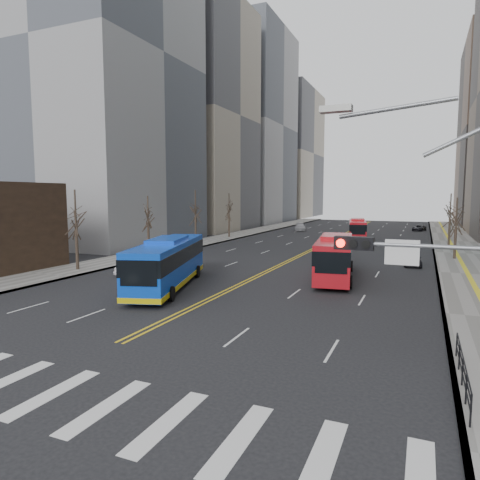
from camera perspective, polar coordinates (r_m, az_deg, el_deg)
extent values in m
plane|color=black|center=(17.92, -26.45, -17.20)|extent=(220.00, 220.00, 0.00)
cube|color=slate|center=(56.09, 27.90, -1.66)|extent=(7.00, 130.00, 0.15)
cube|color=slate|center=(63.11, -4.54, -0.20)|extent=(5.00, 130.00, 0.15)
cube|color=silver|center=(18.78, -28.88, -16.21)|extent=(0.70, 4.00, 0.01)
cube|color=silver|center=(17.09, -23.75, -18.21)|extent=(0.70, 4.00, 0.01)
cube|color=silver|center=(15.58, -17.41, -20.43)|extent=(0.70, 4.00, 0.01)
cube|color=silver|center=(14.30, -9.59, -22.78)|extent=(0.70, 4.00, 0.01)
cube|color=silver|center=(13.32, -0.12, -25.02)|extent=(0.70, 4.00, 0.01)
cube|color=silver|center=(12.71, 10.90, -26.80)|extent=(0.70, 4.00, 0.01)
cube|color=gold|center=(67.11, 11.98, 0.00)|extent=(0.15, 100.00, 0.01)
cube|color=gold|center=(67.03, 12.32, -0.01)|extent=(0.15, 100.00, 0.01)
cube|color=gray|center=(69.52, -18.31, 21.68)|extent=(22.00, 24.00, 52.00)
cube|color=#9F9380|center=(89.43, -6.68, 15.70)|extent=(22.00, 22.00, 44.00)
cube|color=gray|center=(113.29, 0.82, 14.70)|extent=(20.00, 26.00, 48.00)
cube|color=#9F9380|center=(142.39, 6.22, 11.26)|extent=(18.00, 30.00, 40.00)
cylinder|color=gray|center=(12.55, 23.78, -0.78)|extent=(4.50, 0.12, 0.12)
cube|color=black|center=(12.68, 14.95, -0.41)|extent=(1.10, 0.28, 0.38)
cylinder|color=#FF190C|center=(12.58, 13.26, -0.42)|extent=(0.24, 0.08, 0.24)
cylinder|color=black|center=(12.53, 14.84, -0.48)|extent=(0.24, 0.08, 0.24)
cylinder|color=black|center=(12.48, 16.43, -0.55)|extent=(0.24, 0.08, 0.24)
cube|color=silver|center=(12.59, 20.79, -1.56)|extent=(0.90, 0.06, 0.70)
cube|color=#999993|center=(12.94, 12.68, 16.68)|extent=(0.90, 0.35, 0.18)
cube|color=black|center=(17.51, 27.62, -13.78)|extent=(0.04, 6.00, 0.04)
cylinder|color=black|center=(14.92, 28.42, -19.40)|extent=(0.06, 0.06, 1.00)
cylinder|color=black|center=(16.29, 27.94, -17.18)|extent=(0.06, 0.06, 1.00)
cylinder|color=black|center=(17.68, 27.54, -15.31)|extent=(0.06, 0.06, 1.00)
cylinder|color=black|center=(19.08, 27.21, -13.71)|extent=(0.06, 0.06, 1.00)
cylinder|color=black|center=(20.50, 26.92, -12.33)|extent=(0.06, 0.06, 1.00)
cylinder|color=#33261F|center=(41.51, -20.91, -1.20)|extent=(0.28, 0.28, 3.90)
cylinder|color=#33261F|center=(49.94, -12.10, 0.04)|extent=(0.28, 0.28, 3.60)
cylinder|color=#33261F|center=(59.19, -5.93, 1.25)|extent=(0.28, 0.28, 4.00)
cylinder|color=#33261F|center=(68.98, -1.47, 1.87)|extent=(0.28, 0.28, 3.80)
cylinder|color=#33261F|center=(50.84, 26.75, -0.42)|extent=(0.28, 0.28, 3.50)
cylinder|color=#33261F|center=(62.76, 26.12, 0.82)|extent=(0.28, 0.28, 3.75)
cube|color=blue|center=(32.26, -9.56, -2.97)|extent=(6.34, 13.07, 3.08)
cube|color=black|center=(32.17, -9.58, -1.93)|extent=(6.41, 13.11, 1.10)
cube|color=blue|center=(32.05, -9.61, -0.07)|extent=(3.37, 4.93, 0.40)
cube|color=#D2BB0B|center=(32.49, -9.52, -5.30)|extent=(6.41, 13.11, 0.35)
cylinder|color=black|center=(29.09, -14.28, -6.84)|extent=(0.58, 1.04, 1.00)
cylinder|color=black|center=(28.28, -9.15, -7.10)|extent=(0.58, 1.04, 1.00)
cylinder|color=black|center=(36.75, -9.80, -4.07)|extent=(0.58, 1.04, 1.00)
cylinder|color=black|center=(36.11, -5.70, -4.19)|extent=(0.58, 1.04, 1.00)
cube|color=red|center=(36.08, 12.51, -2.15)|extent=(4.23, 11.72, 2.98)
cube|color=black|center=(36.00, 12.53, -1.25)|extent=(4.29, 11.75, 1.07)
cube|color=red|center=(35.89, 12.57, 0.36)|extent=(2.64, 4.27, 0.40)
cylinder|color=black|center=(32.77, 9.88, -5.30)|extent=(0.44, 1.03, 1.00)
cylinder|color=black|center=(32.65, 14.46, -5.44)|extent=(0.44, 1.03, 1.00)
cylinder|color=black|center=(39.97, 10.83, -3.28)|extent=(0.44, 1.03, 1.00)
cylinder|color=black|center=(39.87, 14.58, -3.39)|extent=(0.44, 1.03, 1.00)
cube|color=red|center=(67.74, 15.37, 1.40)|extent=(3.96, 10.63, 2.67)
cube|color=black|center=(67.70, 15.39, 1.85)|extent=(4.02, 10.66, 0.97)
cube|color=red|center=(67.64, 15.41, 2.61)|extent=(2.43, 3.89, 0.40)
cylinder|color=black|center=(64.52, 14.35, 0.15)|extent=(0.45, 1.03, 1.00)
cylinder|color=black|center=(64.57, 16.44, 0.09)|extent=(0.45, 1.03, 1.00)
cylinder|color=black|center=(71.13, 14.35, 0.68)|extent=(0.45, 1.03, 1.00)
cylinder|color=black|center=(71.18, 16.25, 0.63)|extent=(0.45, 1.03, 1.00)
imported|color=white|center=(38.33, -13.50, -3.45)|extent=(2.06, 4.33, 1.37)
imported|color=black|center=(45.02, 21.89, -2.33)|extent=(2.16, 4.21, 1.37)
imported|color=#9E9EA3|center=(83.54, 8.01, 1.71)|extent=(3.33, 5.26, 1.42)
imported|color=black|center=(89.47, 22.77, 1.49)|extent=(2.80, 4.37, 1.12)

